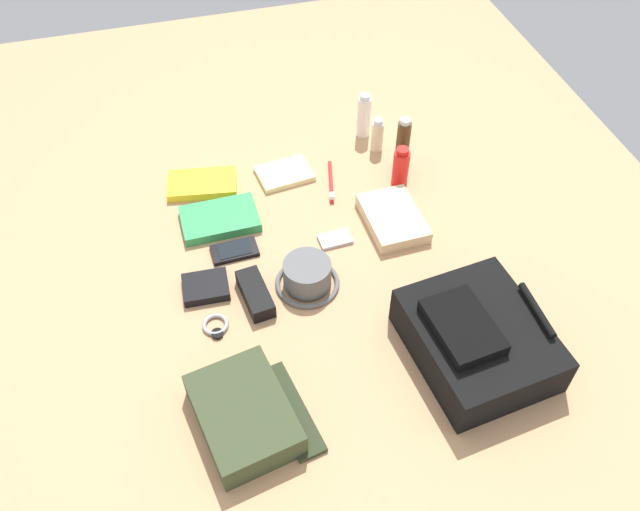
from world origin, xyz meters
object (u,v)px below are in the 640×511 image
(backpack, at_px, (477,339))
(cologne_bottle, at_px, (403,145))
(notepad, at_px, (284,174))
(sunglasses_case, at_px, (255,294))
(sunscreen_spray, at_px, (401,167))
(toothpaste_tube, at_px, (364,116))
(wallet, at_px, (206,289))
(folded_towel, at_px, (393,218))
(bucket_hat, at_px, (307,276))
(wristwatch, at_px, (216,326))
(toothbrush, at_px, (331,184))
(lotion_bottle, at_px, (377,135))
(media_player, at_px, (335,239))
(travel_guidebook, at_px, (220,219))
(paperback_novel, at_px, (202,184))
(toiletry_pouch, at_px, (246,414))
(cell_phone, at_px, (235,251))

(backpack, bearing_deg, cologne_bottle, 174.27)
(notepad, xyz_separation_m, sunglasses_case, (0.42, -0.17, 0.01))
(sunglasses_case, bearing_deg, sunscreen_spray, 115.20)
(toothpaste_tube, bearing_deg, wallet, -49.21)
(backpack, height_order, folded_towel, backpack)
(bucket_hat, bearing_deg, toothpaste_tube, 149.04)
(wristwatch, height_order, toothbrush, toothbrush)
(backpack, height_order, wallet, backpack)
(wallet, bearing_deg, lotion_bottle, 128.35)
(toothbrush, bearing_deg, sunglasses_case, -40.29)
(cologne_bottle, xyz_separation_m, folded_towel, (0.21, -0.10, -0.06))
(sunscreen_spray, relative_size, media_player, 1.41)
(cologne_bottle, height_order, wristwatch, cologne_bottle)
(bucket_hat, xyz_separation_m, travel_guidebook, (-0.27, -0.17, -0.02))
(sunscreen_spray, distance_m, folded_towel, 0.17)
(lotion_bottle, distance_m, wallet, 0.70)
(bucket_hat, relative_size, travel_guidebook, 0.78)
(toothbrush, xyz_separation_m, sunglasses_case, (0.34, -0.29, 0.01))
(paperback_novel, bearing_deg, toiletry_pouch, -1.72)
(notepad, bearing_deg, backpack, 13.94)
(cell_phone, relative_size, sunglasses_case, 0.86)
(backpack, xyz_separation_m, toiletry_pouch, (0.03, -0.52, -0.02))
(cell_phone, bearing_deg, toothpaste_tube, 128.54)
(paperback_novel, distance_m, folded_towel, 0.54)
(bucket_hat, bearing_deg, travel_guidebook, -147.79)
(wristwatch, bearing_deg, cell_phone, 158.64)
(folded_towel, relative_size, sunglasses_case, 1.43)
(toiletry_pouch, bearing_deg, cologne_bottle, 138.99)
(backpack, bearing_deg, wristwatch, -112.57)
(paperback_novel, distance_m, media_player, 0.42)
(cell_phone, relative_size, media_player, 1.39)
(bucket_hat, relative_size, notepad, 1.06)
(toothpaste_tube, distance_m, folded_towel, 0.39)
(sunscreen_spray, height_order, toothbrush, sunscreen_spray)
(notepad, bearing_deg, wallet, -44.93)
(backpack, xyz_separation_m, notepad, (-0.70, -0.27, -0.05))
(cell_phone, xyz_separation_m, sunglasses_case, (0.16, 0.02, 0.01))
(wallet, bearing_deg, cologne_bottle, 119.74)
(lotion_bottle, bearing_deg, sunscreen_spray, 4.76)
(lotion_bottle, height_order, wallet, lotion_bottle)
(paperback_novel, distance_m, notepad, 0.23)
(travel_guidebook, xyz_separation_m, notepad, (-0.14, 0.21, -0.00))
(cell_phone, height_order, folded_towel, folded_towel)
(toothpaste_tube, bearing_deg, backpack, -0.59)
(cologne_bottle, height_order, paperback_novel, cologne_bottle)
(bucket_hat, bearing_deg, wallet, -100.31)
(bucket_hat, height_order, paperback_novel, bucket_hat)
(backpack, distance_m, travel_guidebook, 0.74)
(toiletry_pouch, xyz_separation_m, notepad, (-0.73, 0.26, -0.03))
(wristwatch, distance_m, notepad, 0.55)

